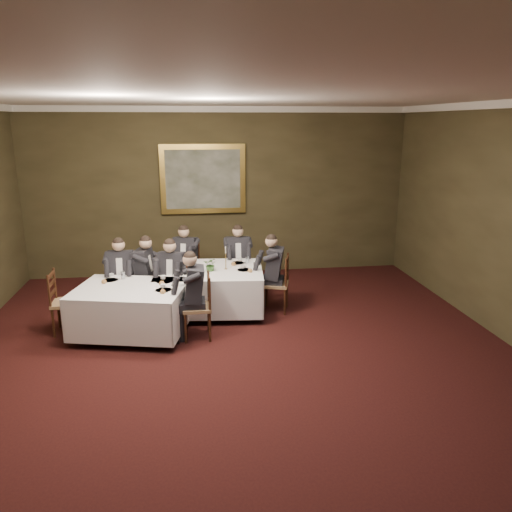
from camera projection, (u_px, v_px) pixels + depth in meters
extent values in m
plane|color=black|center=(247.00, 388.00, 6.19)|extent=(10.00, 10.00, 0.00)
cube|color=silver|center=(245.00, 92.00, 5.28)|extent=(8.00, 10.00, 0.10)
cube|color=#322D19|center=(219.00, 193.00, 10.52)|extent=(8.00, 0.10, 3.50)
cube|color=white|center=(217.00, 109.00, 10.03)|extent=(8.00, 0.10, 0.12)
cube|color=black|center=(210.00, 271.00, 8.50)|extent=(1.84, 1.45, 0.04)
cube|color=white|center=(210.00, 270.00, 8.49)|extent=(1.91, 1.52, 0.02)
cube|color=white|center=(210.00, 288.00, 8.58)|extent=(1.93, 1.54, 0.65)
cube|color=black|center=(130.00, 290.00, 7.55)|extent=(1.79, 1.50, 0.04)
cube|color=white|center=(130.00, 288.00, 7.55)|extent=(1.86, 1.57, 0.02)
cube|color=white|center=(131.00, 309.00, 7.63)|extent=(1.89, 1.60, 0.65)
cube|color=olive|center=(187.00, 270.00, 9.43)|extent=(0.55, 0.54, 0.05)
cube|color=black|center=(189.00, 255.00, 9.55)|extent=(0.37, 0.15, 0.54)
cube|color=black|center=(186.00, 251.00, 9.33)|extent=(0.50, 0.43, 0.55)
sphere|color=tan|center=(185.00, 231.00, 9.23)|extent=(0.27, 0.27, 0.21)
cube|color=olive|center=(238.00, 269.00, 9.47)|extent=(0.45, 0.43, 0.05)
cube|color=black|center=(237.00, 254.00, 9.59)|extent=(0.38, 0.04, 0.54)
cube|color=black|center=(238.00, 250.00, 9.37)|extent=(0.42, 0.32, 0.55)
sphere|color=tan|center=(237.00, 230.00, 9.27)|extent=(0.21, 0.21, 0.21)
cube|color=olive|center=(144.00, 286.00, 8.52)|extent=(0.52, 0.53, 0.05)
cube|color=black|center=(132.00, 272.00, 8.48)|extent=(0.13, 0.38, 0.54)
cube|color=black|center=(142.00, 265.00, 8.42)|extent=(0.41, 0.48, 0.55)
sphere|color=tan|center=(141.00, 243.00, 8.32)|extent=(0.26, 0.26, 0.21)
cube|color=olive|center=(276.00, 284.00, 8.61)|extent=(0.52, 0.54, 0.05)
cube|color=black|center=(287.00, 271.00, 8.52)|extent=(0.13, 0.37, 0.54)
cube|color=black|center=(276.00, 263.00, 8.51)|extent=(0.41, 0.49, 0.55)
sphere|color=tan|center=(276.00, 241.00, 8.41)|extent=(0.26, 0.26, 0.21)
cube|color=olive|center=(122.00, 287.00, 8.46)|extent=(0.45, 0.43, 0.05)
cube|color=black|center=(123.00, 270.00, 8.57)|extent=(0.38, 0.04, 0.54)
cube|color=black|center=(121.00, 266.00, 8.36)|extent=(0.43, 0.32, 0.55)
sphere|color=tan|center=(119.00, 244.00, 8.26)|extent=(0.22, 0.22, 0.21)
cube|color=olive|center=(173.00, 289.00, 8.37)|extent=(0.53, 0.52, 0.05)
cube|color=black|center=(176.00, 271.00, 8.49)|extent=(0.37, 0.13, 0.54)
cube|color=black|center=(172.00, 267.00, 8.28)|extent=(0.49, 0.41, 0.55)
sphere|color=tan|center=(171.00, 245.00, 8.18)|extent=(0.26, 0.26, 0.21)
cube|color=olive|center=(197.00, 307.00, 7.52)|extent=(0.42, 0.44, 0.05)
cube|color=black|center=(209.00, 291.00, 7.48)|extent=(0.03, 0.38, 0.54)
cube|color=black|center=(196.00, 284.00, 7.42)|extent=(0.31, 0.42, 0.55)
sphere|color=tan|center=(195.00, 259.00, 7.32)|extent=(0.21, 0.21, 0.21)
cube|color=olive|center=(67.00, 303.00, 7.71)|extent=(0.43, 0.45, 0.05)
cube|color=black|center=(52.00, 288.00, 7.62)|extent=(0.04, 0.38, 0.54)
imported|color=#2D5926|center=(211.00, 264.00, 8.37)|extent=(0.27, 0.25, 0.25)
cylinder|color=#B08635|center=(226.00, 268.00, 8.50)|extent=(0.06, 0.06, 0.02)
cylinder|color=#B08635|center=(226.00, 260.00, 8.46)|extent=(0.01, 0.01, 0.27)
cylinder|color=white|center=(226.00, 249.00, 8.41)|extent=(0.02, 0.02, 0.12)
cylinder|color=white|center=(183.00, 263.00, 8.83)|extent=(0.25, 0.25, 0.01)
cylinder|color=white|center=(183.00, 260.00, 8.97)|extent=(0.08, 0.08, 0.05)
cylinder|color=white|center=(193.00, 259.00, 8.84)|extent=(0.06, 0.06, 0.14)
cylinder|color=white|center=(110.00, 279.00, 7.91)|extent=(0.25, 0.25, 0.01)
cylinder|color=white|center=(111.00, 275.00, 8.05)|extent=(0.08, 0.08, 0.05)
cylinder|color=white|center=(121.00, 275.00, 7.92)|extent=(0.06, 0.06, 0.14)
cube|color=#DBB450|center=(203.00, 179.00, 10.34)|extent=(1.76, 0.08, 1.43)
cube|color=#3D432D|center=(203.00, 179.00, 10.30)|extent=(1.54, 0.01, 1.21)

